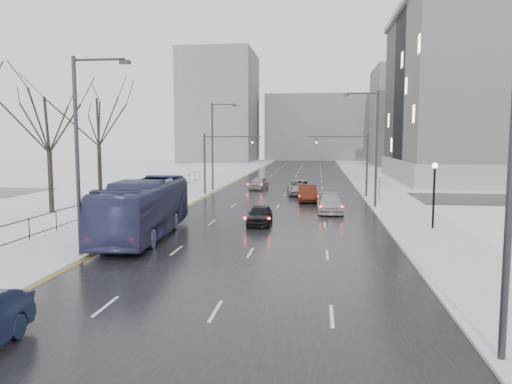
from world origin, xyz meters
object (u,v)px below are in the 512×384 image
at_px(sedan_center_far, 259,183).
at_px(tree_park_e, 101,198).
at_px(sedan_right_cross, 300,187).
at_px(no_uturn_sign, 380,178).
at_px(lamppost_r_mid, 434,186).
at_px(mast_signal_right, 356,157).
at_px(streetlight_l_far, 214,142).
at_px(sedan_center_near, 260,215).
at_px(tree_park_d, 52,213).
at_px(streetlight_l_near, 81,146).
at_px(streetlight_r_near, 503,154).
at_px(streetlight_r_mid, 374,143).
at_px(bus, 144,208).
at_px(sedan_right_far, 330,203).
at_px(sedan_right_near, 307,193).
at_px(mast_signal_left, 215,157).

bearing_deg(sedan_center_far, tree_park_e, -136.33).
relative_size(tree_park_e, sedan_right_cross, 2.40).
bearing_deg(tree_park_e, no_uturn_sign, 0.00).
xyz_separation_m(lamppost_r_mid, mast_signal_right, (-3.67, 18.00, 1.16)).
bearing_deg(streetlight_l_far, sedan_center_near, -70.30).
xyz_separation_m(tree_park_d, lamppost_r_mid, (28.80, -4.00, 2.94)).
xyz_separation_m(streetlight_l_near, sedan_center_far, (4.74, 34.79, -4.85)).
height_order(streetlight_l_near, sedan_right_cross, streetlight_l_near).
bearing_deg(streetlight_r_near, streetlight_r_mid, 90.00).
xyz_separation_m(lamppost_r_mid, sedan_center_near, (-11.50, 0.59, -2.22)).
relative_size(sedan_right_cross, sedan_center_far, 1.31).
distance_m(tree_park_d, lamppost_r_mid, 29.23).
height_order(streetlight_r_mid, bus, streetlight_r_mid).
relative_size(streetlight_r_near, lamppost_r_mid, 2.34).
bearing_deg(sedan_center_far, sedan_right_cross, -38.19).
xyz_separation_m(tree_park_d, streetlight_l_far, (9.63, 18.00, 5.62)).
height_order(lamppost_r_mid, sedan_right_far, lamppost_r_mid).
bearing_deg(sedan_right_near, lamppost_r_mid, -62.56).
bearing_deg(streetlight_r_mid, sedan_right_cross, 124.26).
distance_m(no_uturn_sign, bus, 24.59).
bearing_deg(sedan_right_far, streetlight_r_near, -83.58).
xyz_separation_m(mast_signal_right, sedan_center_far, (-10.76, 6.79, -3.34)).
relative_size(streetlight_l_near, bus, 0.80).
bearing_deg(no_uturn_sign, streetlight_r_mid, -104.48).
distance_m(streetlight_r_mid, sedan_right_near, 8.37).
height_order(bus, sedan_center_near, bus).
relative_size(sedan_center_near, sedan_right_near, 0.84).
relative_size(tree_park_d, tree_park_e, 0.93).
height_order(streetlight_r_mid, sedan_right_far, streetlight_r_mid).
bearing_deg(streetlight_r_mid, streetlight_l_far, 143.70).
height_order(streetlight_r_near, sedan_center_far, streetlight_r_near).
xyz_separation_m(tree_park_e, no_uturn_sign, (27.40, 0.00, 2.30)).
distance_m(bus, sedan_right_far, 16.32).
height_order(sedan_right_near, sedan_right_far, sedan_right_near).
height_order(streetlight_l_far, bus, streetlight_l_far).
xyz_separation_m(bus, sedan_right_near, (9.50, 18.36, -0.96)).
height_order(tree_park_e, sedan_right_near, tree_park_e).
xyz_separation_m(sedan_center_near, sedan_right_near, (3.00, 13.28, 0.10)).
bearing_deg(tree_park_d, sedan_center_near, -11.15).
bearing_deg(sedan_right_near, no_uturn_sign, -2.95).
distance_m(tree_park_d, mast_signal_left, 17.96).
xyz_separation_m(lamppost_r_mid, mast_signal_left, (-18.33, 18.00, 1.16)).
height_order(lamppost_r_mid, sedan_center_far, lamppost_r_mid).
distance_m(streetlight_r_mid, streetlight_l_near, 25.82).
xyz_separation_m(sedan_right_near, sedan_right_far, (2.00, -6.82, -0.05)).
height_order(streetlight_r_mid, mast_signal_right, streetlight_r_mid).
bearing_deg(no_uturn_sign, sedan_right_near, -178.88).
xyz_separation_m(streetlight_r_mid, sedan_right_near, (-5.67, 3.87, -4.79)).
bearing_deg(streetlight_l_far, streetlight_l_near, -90.00).
height_order(sedan_center_near, sedan_center_far, sedan_center_far).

